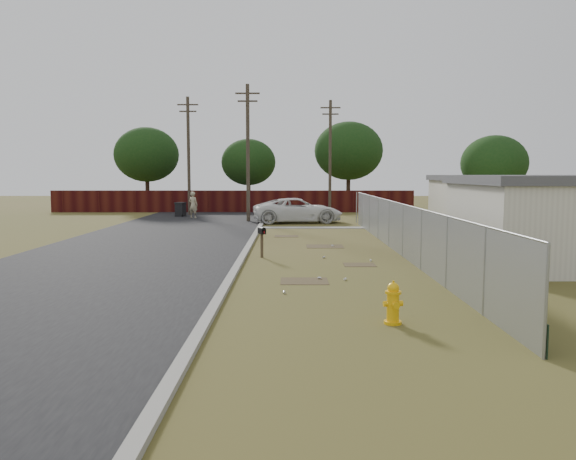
{
  "coord_description": "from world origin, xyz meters",
  "views": [
    {
      "loc": [
        -1.23,
        -21.31,
        3.15
      ],
      "look_at": [
        -1.3,
        -0.79,
        1.1
      ],
      "focal_mm": 35.0,
      "sensor_mm": 36.0,
      "label": 1
    }
  ],
  "objects_px": {
    "trash_bin": "(181,209)",
    "pickup_truck": "(298,210)",
    "fire_hydrant": "(393,304)",
    "mailbox": "(262,233)",
    "pedestrian": "(193,205)"
  },
  "relations": [
    {
      "from": "pickup_truck",
      "to": "trash_bin",
      "type": "bearing_deg",
      "value": 50.69
    },
    {
      "from": "fire_hydrant",
      "to": "mailbox",
      "type": "bearing_deg",
      "value": 108.88
    },
    {
      "from": "mailbox",
      "to": "pickup_truck",
      "type": "xyz_separation_m",
      "value": [
        1.57,
        15.24,
        -0.12
      ]
    },
    {
      "from": "pedestrian",
      "to": "trash_bin",
      "type": "xyz_separation_m",
      "value": [
        -1.2,
        1.46,
        -0.41
      ]
    },
    {
      "from": "trash_bin",
      "to": "pickup_truck",
      "type": "bearing_deg",
      "value": -31.11
    },
    {
      "from": "pickup_truck",
      "to": "pedestrian",
      "type": "height_order",
      "value": "pedestrian"
    },
    {
      "from": "fire_hydrant",
      "to": "pedestrian",
      "type": "relative_size",
      "value": 0.49
    },
    {
      "from": "mailbox",
      "to": "pedestrian",
      "type": "height_order",
      "value": "pedestrian"
    },
    {
      "from": "trash_bin",
      "to": "fire_hydrant",
      "type": "bearing_deg",
      "value": -71.01
    },
    {
      "from": "fire_hydrant",
      "to": "trash_bin",
      "type": "xyz_separation_m",
      "value": [
        -10.29,
        29.91,
        0.11
      ]
    },
    {
      "from": "mailbox",
      "to": "trash_bin",
      "type": "xyz_separation_m",
      "value": [
        -7.06,
        20.45,
        -0.38
      ]
    },
    {
      "from": "fire_hydrant",
      "to": "pedestrian",
      "type": "height_order",
      "value": "pedestrian"
    },
    {
      "from": "pedestrian",
      "to": "trash_bin",
      "type": "distance_m",
      "value": 1.93
    },
    {
      "from": "mailbox",
      "to": "pedestrian",
      "type": "bearing_deg",
      "value": 107.15
    },
    {
      "from": "fire_hydrant",
      "to": "pedestrian",
      "type": "xyz_separation_m",
      "value": [
        -9.09,
        28.45,
        0.52
      ]
    }
  ]
}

